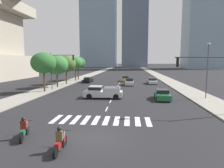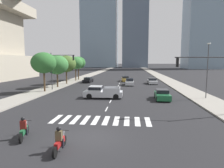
{
  "view_description": "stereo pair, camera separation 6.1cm",
  "coord_description": "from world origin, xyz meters",
  "px_view_note": "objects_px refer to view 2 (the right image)",
  "views": [
    {
      "loc": [
        2.47,
        -12.22,
        5.1
      ],
      "look_at": [
        0.0,
        13.81,
        2.0
      ],
      "focal_mm": 30.76,
      "sensor_mm": 36.0,
      "label": 1
    },
    {
      "loc": [
        2.53,
        -12.21,
        5.1
      ],
      "look_at": [
        0.0,
        13.81,
        2.0
      ],
      "focal_mm": 30.76,
      "sensor_mm": 36.0,
      "label": 2
    }
  ],
  "objects_px": {
    "sedan_gold_1": "(125,79)",
    "traffic_signal_near": "(208,72)",
    "street_tree_nearest": "(44,63)",
    "street_tree_fifth": "(78,63)",
    "street_tree_fourth": "(76,63)",
    "street_tree_second": "(57,65)",
    "motorcycle_lead": "(24,130)",
    "sedan_silver_2": "(130,82)",
    "sedan_black_3": "(88,80)",
    "sedan_silver_4": "(152,81)",
    "sedan_green_0": "(162,95)",
    "traffic_signal_far": "(60,65)",
    "motorcycle_trailing": "(60,141)",
    "pickup_truck": "(101,92)",
    "street_tree_third": "(66,64)",
    "street_lamp_east": "(208,66)"
  },
  "relations": [
    {
      "from": "sedan_gold_1",
      "to": "street_tree_third",
      "type": "height_order",
      "value": "street_tree_third"
    },
    {
      "from": "motorcycle_trailing",
      "to": "pickup_truck",
      "type": "height_order",
      "value": "pickup_truck"
    },
    {
      "from": "sedan_silver_4",
      "to": "street_tree_third",
      "type": "height_order",
      "value": "street_tree_third"
    },
    {
      "from": "street_tree_second",
      "to": "street_tree_fifth",
      "type": "bearing_deg",
      "value": 90.0
    },
    {
      "from": "sedan_silver_4",
      "to": "street_tree_second",
      "type": "bearing_deg",
      "value": -67.04
    },
    {
      "from": "street_tree_nearest",
      "to": "motorcycle_lead",
      "type": "bearing_deg",
      "value": -68.99
    },
    {
      "from": "sedan_green_0",
      "to": "sedan_silver_2",
      "type": "height_order",
      "value": "sedan_silver_2"
    },
    {
      "from": "sedan_silver_4",
      "to": "street_tree_nearest",
      "type": "height_order",
      "value": "street_tree_nearest"
    },
    {
      "from": "sedan_green_0",
      "to": "street_tree_nearest",
      "type": "height_order",
      "value": "street_tree_nearest"
    },
    {
      "from": "sedan_black_3",
      "to": "street_tree_fourth",
      "type": "relative_size",
      "value": 0.73
    },
    {
      "from": "sedan_green_0",
      "to": "street_tree_second",
      "type": "relative_size",
      "value": 0.7
    },
    {
      "from": "traffic_signal_far",
      "to": "street_lamp_east",
      "type": "distance_m",
      "value": 23.19
    },
    {
      "from": "sedan_black_3",
      "to": "street_tree_nearest",
      "type": "xyz_separation_m",
      "value": [
        -3.88,
        -15.3,
        4.27
      ]
    },
    {
      "from": "sedan_silver_4",
      "to": "street_tree_fourth",
      "type": "relative_size",
      "value": 0.73
    },
    {
      "from": "motorcycle_trailing",
      "to": "sedan_black_3",
      "type": "xyz_separation_m",
      "value": [
        -6.32,
        35.49,
        -0.01
      ]
    },
    {
      "from": "street_tree_fourth",
      "to": "street_tree_fifth",
      "type": "distance_m",
      "value": 2.66
    },
    {
      "from": "sedan_black_3",
      "to": "sedan_silver_4",
      "type": "height_order",
      "value": "sedan_silver_4"
    },
    {
      "from": "sedan_silver_2",
      "to": "sedan_gold_1",
      "type": "bearing_deg",
      "value": -171.9
    },
    {
      "from": "sedan_silver_4",
      "to": "traffic_signal_far",
      "type": "xyz_separation_m",
      "value": [
        -17.24,
        -11.74,
        3.9
      ]
    },
    {
      "from": "sedan_green_0",
      "to": "street_tree_second",
      "type": "xyz_separation_m",
      "value": [
        -18.44,
        10.01,
        3.8
      ]
    },
    {
      "from": "sedan_black_3",
      "to": "sedan_silver_4",
      "type": "relative_size",
      "value": 1.01
    },
    {
      "from": "sedan_gold_1",
      "to": "street_tree_fifth",
      "type": "height_order",
      "value": "street_tree_fifth"
    },
    {
      "from": "sedan_green_0",
      "to": "street_tree_second",
      "type": "bearing_deg",
      "value": -116.59
    },
    {
      "from": "street_tree_nearest",
      "to": "street_tree_fifth",
      "type": "bearing_deg",
      "value": 90.0
    },
    {
      "from": "sedan_green_0",
      "to": "street_tree_third",
      "type": "distance_m",
      "value": 24.31
    },
    {
      "from": "sedan_silver_4",
      "to": "pickup_truck",
      "type": "bearing_deg",
      "value": -26.76
    },
    {
      "from": "sedan_green_0",
      "to": "sedan_silver_4",
      "type": "distance_m",
      "value": 18.19
    },
    {
      "from": "pickup_truck",
      "to": "sedan_green_0",
      "type": "height_order",
      "value": "pickup_truck"
    },
    {
      "from": "motorcycle_lead",
      "to": "traffic_signal_near",
      "type": "xyz_separation_m",
      "value": [
        14.16,
        6.85,
        3.53
      ]
    },
    {
      "from": "street_tree_fourth",
      "to": "sedan_gold_1",
      "type": "bearing_deg",
      "value": 2.04
    },
    {
      "from": "sedan_green_0",
      "to": "traffic_signal_near",
      "type": "height_order",
      "value": "traffic_signal_near"
    },
    {
      "from": "sedan_silver_2",
      "to": "sedan_green_0",
      "type": "bearing_deg",
      "value": 15.9
    },
    {
      "from": "street_tree_fifth",
      "to": "street_tree_third",
      "type": "bearing_deg",
      "value": -90.0
    },
    {
      "from": "sedan_silver_2",
      "to": "street_tree_third",
      "type": "distance_m",
      "value": 14.52
    },
    {
      "from": "street_tree_fifth",
      "to": "street_tree_nearest",
      "type": "bearing_deg",
      "value": -90.0
    },
    {
      "from": "sedan_gold_1",
      "to": "traffic_signal_far",
      "type": "distance_m",
      "value": 20.27
    },
    {
      "from": "sedan_black_3",
      "to": "sedan_green_0",
      "type": "bearing_deg",
      "value": -142.54
    },
    {
      "from": "motorcycle_lead",
      "to": "sedan_silver_2",
      "type": "xyz_separation_m",
      "value": [
        6.85,
        29.54,
        0.06
      ]
    },
    {
      "from": "sedan_silver_4",
      "to": "street_tree_fourth",
      "type": "xyz_separation_m",
      "value": [
        -19.13,
        4.41,
        4.06
      ]
    },
    {
      "from": "sedan_gold_1",
      "to": "traffic_signal_near",
      "type": "bearing_deg",
      "value": 9.89
    },
    {
      "from": "traffic_signal_far",
      "to": "street_tree_fifth",
      "type": "height_order",
      "value": "traffic_signal_far"
    },
    {
      "from": "street_tree_fifth",
      "to": "sedan_silver_4",
      "type": "bearing_deg",
      "value": -20.29
    },
    {
      "from": "sedan_green_0",
      "to": "traffic_signal_near",
      "type": "relative_size",
      "value": 0.75
    },
    {
      "from": "sedan_black_3",
      "to": "street_tree_third",
      "type": "height_order",
      "value": "street_tree_third"
    },
    {
      "from": "street_tree_nearest",
      "to": "street_tree_second",
      "type": "xyz_separation_m",
      "value": [
        0.0,
        5.69,
        -0.42
      ]
    },
    {
      "from": "traffic_signal_far",
      "to": "street_tree_fifth",
      "type": "distance_m",
      "value": 18.9
    },
    {
      "from": "pickup_truck",
      "to": "sedan_green_0",
      "type": "bearing_deg",
      "value": 177.39
    },
    {
      "from": "motorcycle_lead",
      "to": "street_tree_fifth",
      "type": "relative_size",
      "value": 0.34
    },
    {
      "from": "street_tree_second",
      "to": "sedan_green_0",
      "type": "bearing_deg",
      "value": -28.49
    },
    {
      "from": "sedan_green_0",
      "to": "motorcycle_lead",
      "type": "bearing_deg",
      "value": -36.43
    }
  ]
}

